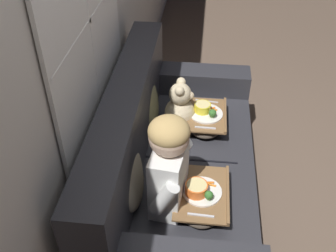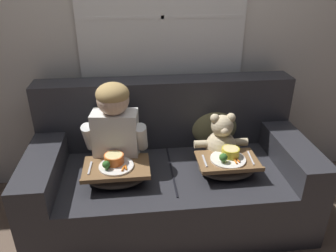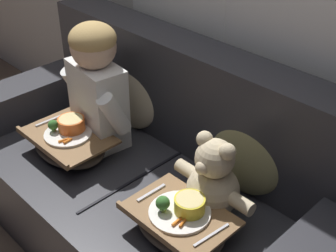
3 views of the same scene
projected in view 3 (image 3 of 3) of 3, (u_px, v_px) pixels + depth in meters
name	position (u px, v px, depth m)	size (l,w,h in m)	color
ground_plane	(145.00, 241.00, 2.37)	(14.00, 14.00, 0.00)	brown
couch	(154.00, 183.00, 2.23)	(1.93, 0.94, 0.95)	#2D2D33
throw_pillow_behind_child	(133.00, 90.00, 2.42)	(0.41, 0.20, 0.42)	#C1B293
throw_pillow_behind_teddy	(249.00, 151.00, 1.97)	(0.39, 0.19, 0.40)	#898456
child_figure	(96.00, 79.00, 2.21)	(0.45, 0.23, 0.62)	white
teddy_bear	(212.00, 182.00, 1.86)	(0.39, 0.27, 0.37)	beige
lap_tray_child	(69.00, 142.00, 2.25)	(0.43, 0.31, 0.18)	#473D33
lap_tray_teddy	(180.00, 222.00, 1.80)	(0.41, 0.29, 0.19)	#473D33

